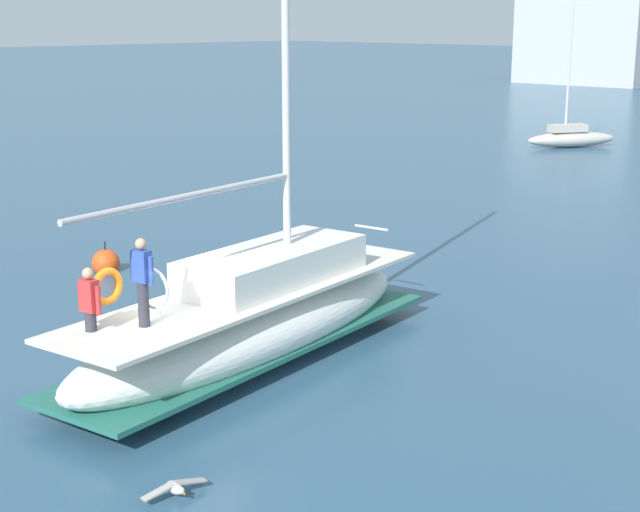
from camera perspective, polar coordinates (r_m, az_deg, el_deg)
ground_plane at (r=18.81m, az=-8.56°, el=-7.11°), size 400.00×400.00×0.00m
main_sailboat at (r=19.33m, az=-3.96°, el=-3.57°), size 3.67×9.84×12.15m
moored_catamaran at (r=53.34m, az=14.60°, el=6.87°), size 3.62×4.97×9.02m
seagull at (r=14.35m, az=-8.56°, el=-13.38°), size 0.48×1.03×0.17m
mooring_buoy at (r=26.79m, az=-12.54°, el=-0.41°), size 0.76×0.76×0.98m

